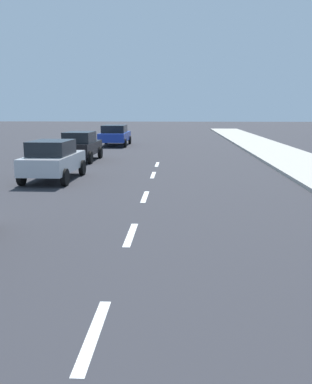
% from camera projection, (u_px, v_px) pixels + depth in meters
% --- Properties ---
extents(ground_plane, '(160.00, 160.00, 0.00)m').
position_uv_depth(ground_plane, '(152.00, 177.00, 17.50)').
color(ground_plane, '#2D2D33').
extents(lane_stripe_2, '(0.16, 1.80, 0.01)m').
position_uv_depth(lane_stripe_2, '(94.00, 334.00, 5.30)').
color(lane_stripe_2, white).
rests_on(lane_stripe_2, ground).
extents(lane_stripe_3, '(0.16, 1.80, 0.01)m').
position_uv_depth(lane_stripe_3, '(131.00, 234.00, 9.50)').
color(lane_stripe_3, white).
rests_on(lane_stripe_3, ground).
extents(lane_stripe_4, '(0.16, 1.80, 0.01)m').
position_uv_depth(lane_stripe_4, '(145.00, 197.00, 13.60)').
color(lane_stripe_4, white).
rests_on(lane_stripe_4, ground).
extents(lane_stripe_5, '(0.16, 1.80, 0.01)m').
position_uv_depth(lane_stripe_5, '(153.00, 175.00, 18.09)').
color(lane_stripe_5, white).
rests_on(lane_stripe_5, ground).
extents(lane_stripe_6, '(0.16, 1.80, 0.01)m').
position_uv_depth(lane_stripe_6, '(157.00, 164.00, 21.58)').
color(lane_stripe_6, white).
rests_on(lane_stripe_6, ground).
extents(parked_car_silver, '(1.87, 3.90, 1.57)m').
position_uv_depth(parked_car_silver, '(53.00, 159.00, 16.66)').
color(parked_car_silver, '#B7BABF').
rests_on(parked_car_silver, ground).
extents(parked_car_black, '(1.85, 3.86, 1.57)m').
position_uv_depth(parked_car_black, '(80.00, 145.00, 22.95)').
color(parked_car_black, black).
rests_on(parked_car_black, ground).
extents(parked_car_blue, '(2.13, 4.60, 1.57)m').
position_uv_depth(parked_car_blue, '(115.00, 135.00, 32.55)').
color(parked_car_blue, '#1E389E').
rests_on(parked_car_blue, ground).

